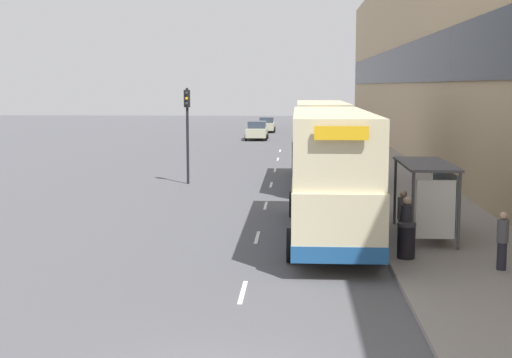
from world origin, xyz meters
name	(u,v)px	position (x,y,z in m)	size (l,w,h in m)	color
pavement	(371,159)	(6.50, 38.50, 0.07)	(5.00, 93.00, 0.14)	gray
terrace_facade	(432,51)	(10.49, 38.50, 7.45)	(3.10, 93.00, 14.91)	tan
lane_mark_1	(243,292)	(0.00, 6.13, 0.01)	(0.12, 2.00, 0.01)	silver
lane_mark_2	(257,237)	(0.00, 12.64, 0.01)	(0.12, 2.00, 0.01)	silver
lane_mark_3	(266,206)	(0.00, 19.15, 0.01)	(0.12, 2.00, 0.01)	silver
lane_mark_4	(271,185)	(0.00, 25.66, 0.01)	(0.12, 2.00, 0.01)	silver
lane_mark_5	(275,170)	(0.00, 32.17, 0.01)	(0.12, 2.00, 0.01)	silver
lane_mark_6	(278,159)	(0.00, 38.68, 0.01)	(0.12, 2.00, 0.01)	silver
lane_mark_7	(280,151)	(0.00, 45.20, 0.01)	(0.12, 2.00, 0.01)	silver
bus_shelter	(432,186)	(5.77, 12.21, 1.88)	(1.60, 4.20, 2.48)	#4C4C51
double_decker_bus_near	(330,171)	(2.47, 12.82, 2.29)	(2.85, 11.29, 4.30)	beige
double_decker_bus_ahead	(321,141)	(2.59, 25.88, 2.28)	(2.85, 10.62, 4.30)	beige
car_0	(267,125)	(-2.04, 67.73, 0.83)	(1.90, 3.94, 1.66)	#B7B799
car_1	(257,131)	(-2.50, 56.83, 0.87)	(2.09, 4.55, 1.76)	#B7B799
pedestrian_at_shelter	(403,217)	(4.69, 11.12, 1.04)	(0.35, 0.35, 1.76)	#23232D
pedestrian_1	(502,240)	(6.97, 8.22, 0.96)	(0.32, 0.32, 1.61)	#23232D
pedestrian_2	(406,226)	(4.58, 9.69, 1.05)	(0.35, 0.35, 1.78)	#23232D
pedestrian_3	(445,201)	(6.71, 14.64, 1.01)	(0.34, 0.34, 1.70)	#23232D
litter_bin	(406,240)	(4.55, 9.42, 0.67)	(0.55, 0.55, 1.05)	black
traffic_light_far_kerb	(187,120)	(-4.40, 25.79, 3.38)	(0.30, 0.32, 5.03)	black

